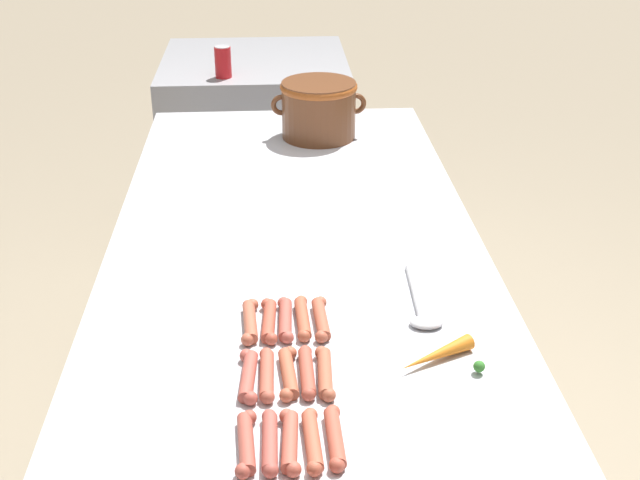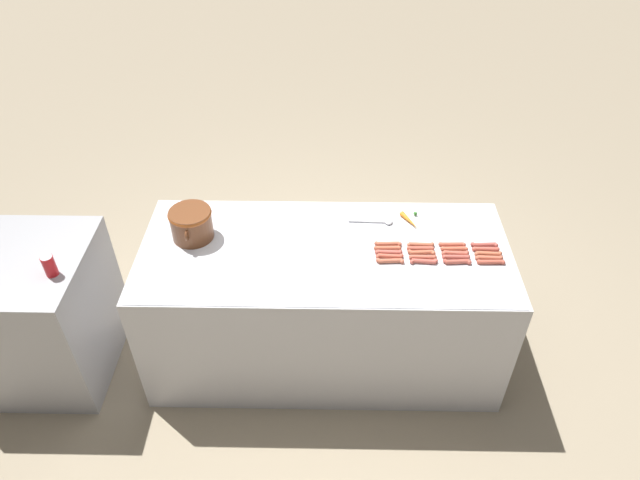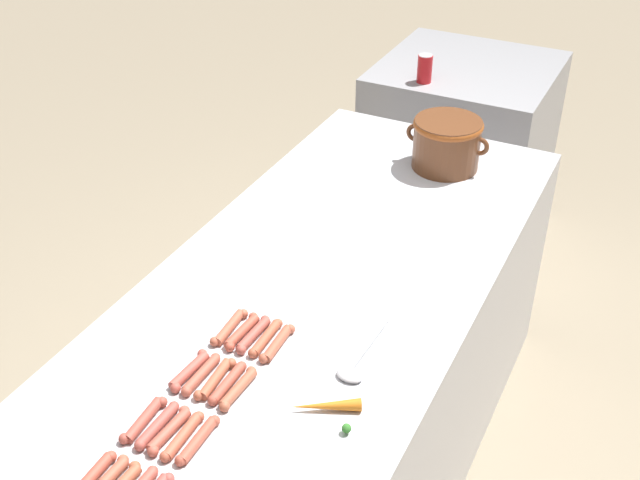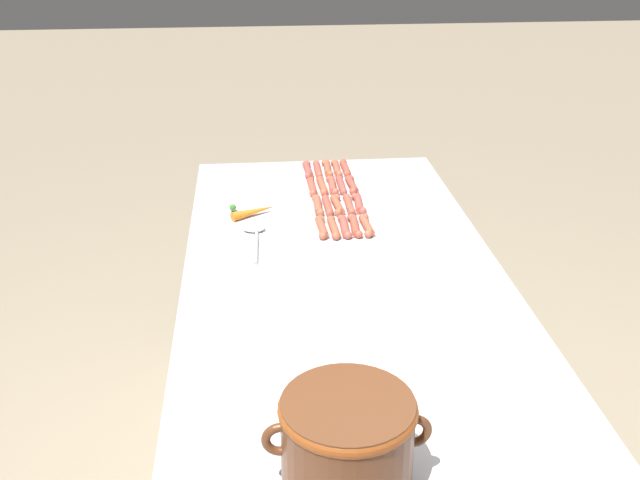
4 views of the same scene
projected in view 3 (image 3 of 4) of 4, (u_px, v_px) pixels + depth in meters
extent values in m
plane|color=gray|center=(325.00, 472.00, 2.84)|extent=(20.00, 20.00, 0.00)
cube|color=#BCBCC1|center=(325.00, 381.00, 2.59)|extent=(0.92, 2.13, 0.89)
cube|color=silver|center=(326.00, 271.00, 2.34)|extent=(0.91, 2.09, 0.00)
cube|color=#A0A0A4|center=(459.00, 151.00, 3.94)|extent=(0.80, 0.79, 0.90)
cylinder|color=#B9503E|center=(91.00, 478.00, 1.69)|extent=(0.03, 0.13, 0.03)
sphere|color=#B9503E|center=(111.00, 457.00, 1.74)|extent=(0.03, 0.03, 0.03)
cylinder|color=#B04F40|center=(144.00, 420.00, 1.83)|extent=(0.03, 0.13, 0.03)
sphere|color=#B04F40|center=(124.00, 439.00, 1.78)|extent=(0.03, 0.03, 0.03)
sphere|color=#B04F40|center=(162.00, 402.00, 1.88)|extent=(0.03, 0.03, 0.03)
cylinder|color=#BC5245|center=(189.00, 371.00, 1.97)|extent=(0.04, 0.13, 0.03)
sphere|color=#BC5245|center=(175.00, 388.00, 1.92)|extent=(0.03, 0.03, 0.03)
sphere|color=#BC5245|center=(202.00, 354.00, 2.02)|extent=(0.03, 0.03, 0.03)
cylinder|color=#B95D44|center=(229.00, 327.00, 2.11)|extent=(0.03, 0.13, 0.03)
sphere|color=#B95D44|center=(215.00, 341.00, 2.06)|extent=(0.03, 0.03, 0.03)
sphere|color=#B95D44|center=(244.00, 314.00, 2.15)|extent=(0.03, 0.03, 0.03)
sphere|color=#B65B43|center=(123.00, 460.00, 1.73)|extent=(0.03, 0.03, 0.03)
cylinder|color=#B05045|center=(157.00, 426.00, 1.82)|extent=(0.03, 0.13, 0.03)
sphere|color=#B05045|center=(140.00, 445.00, 1.77)|extent=(0.03, 0.03, 0.03)
sphere|color=#B05045|center=(174.00, 407.00, 1.86)|extent=(0.03, 0.03, 0.03)
cylinder|color=#B35643|center=(201.00, 374.00, 1.96)|extent=(0.03, 0.13, 0.03)
sphere|color=#B35643|center=(186.00, 392.00, 1.91)|extent=(0.03, 0.03, 0.03)
sphere|color=#B35643|center=(215.00, 358.00, 2.01)|extent=(0.03, 0.03, 0.03)
cylinder|color=#B8513D|center=(242.00, 332.00, 2.09)|extent=(0.03, 0.13, 0.03)
sphere|color=#B8513D|center=(230.00, 347.00, 2.04)|extent=(0.03, 0.03, 0.03)
sphere|color=#B8513D|center=(253.00, 317.00, 2.14)|extent=(0.03, 0.03, 0.03)
sphere|color=#B75C3F|center=(135.00, 467.00, 1.72)|extent=(0.03, 0.03, 0.03)
cylinder|color=#B95744|center=(169.00, 431.00, 1.80)|extent=(0.03, 0.13, 0.03)
sphere|color=#B95744|center=(153.00, 451.00, 1.75)|extent=(0.03, 0.03, 0.03)
sphere|color=#B95744|center=(184.00, 411.00, 1.85)|extent=(0.03, 0.03, 0.03)
cylinder|color=#B85C40|center=(215.00, 379.00, 1.94)|extent=(0.04, 0.13, 0.03)
sphere|color=#B85C40|center=(199.00, 395.00, 1.90)|extent=(0.03, 0.03, 0.03)
sphere|color=#B85C40|center=(231.00, 363.00, 1.99)|extent=(0.03, 0.03, 0.03)
cylinder|color=#B25346|center=(253.00, 335.00, 2.08)|extent=(0.03, 0.13, 0.03)
sphere|color=#B25346|center=(241.00, 350.00, 2.03)|extent=(0.03, 0.03, 0.03)
sphere|color=#B25346|center=(265.00, 320.00, 2.13)|extent=(0.03, 0.03, 0.03)
sphere|color=#B65243|center=(153.00, 472.00, 1.70)|extent=(0.03, 0.03, 0.03)
cylinder|color=#BD5A41|center=(182.00, 436.00, 1.79)|extent=(0.03, 0.13, 0.03)
sphere|color=#BD5A41|center=(164.00, 456.00, 1.74)|extent=(0.03, 0.03, 0.03)
sphere|color=#BD5A41|center=(199.00, 417.00, 1.84)|extent=(0.03, 0.03, 0.03)
cylinder|color=#B3513F|center=(227.00, 383.00, 1.93)|extent=(0.03, 0.13, 0.03)
sphere|color=#B3513F|center=(212.00, 400.00, 1.88)|extent=(0.03, 0.03, 0.03)
sphere|color=#B3513F|center=(242.00, 366.00, 1.98)|extent=(0.03, 0.03, 0.03)
cylinder|color=#B5593E|center=(265.00, 338.00, 2.07)|extent=(0.03, 0.13, 0.03)
sphere|color=#B5593E|center=(251.00, 352.00, 2.02)|extent=(0.03, 0.03, 0.03)
sphere|color=#B5593E|center=(278.00, 323.00, 2.12)|extent=(0.03, 0.03, 0.03)
sphere|color=#B04F45|center=(169.00, 479.00, 1.69)|extent=(0.03, 0.03, 0.03)
cylinder|color=#B9533E|center=(198.00, 440.00, 1.78)|extent=(0.03, 0.13, 0.03)
sphere|color=#B9533E|center=(180.00, 460.00, 1.73)|extent=(0.03, 0.03, 0.03)
sphere|color=#B9533E|center=(215.00, 421.00, 1.83)|extent=(0.03, 0.03, 0.03)
cylinder|color=#B15C41|center=(238.00, 389.00, 1.91)|extent=(0.03, 0.13, 0.03)
sphere|color=#B15C41|center=(225.00, 407.00, 1.87)|extent=(0.03, 0.03, 0.03)
sphere|color=#B15C41|center=(251.00, 371.00, 1.96)|extent=(0.03, 0.03, 0.03)
cylinder|color=#B65940|center=(277.00, 343.00, 2.05)|extent=(0.03, 0.13, 0.03)
sphere|color=#B65940|center=(264.00, 358.00, 2.00)|extent=(0.03, 0.03, 0.03)
sphere|color=#B65940|center=(290.00, 329.00, 2.10)|extent=(0.03, 0.03, 0.03)
cylinder|color=brown|center=(446.00, 144.00, 2.83)|extent=(0.24, 0.24, 0.18)
torus|color=#9E4A1B|center=(448.00, 124.00, 2.78)|extent=(0.25, 0.25, 0.03)
torus|color=brown|center=(415.00, 133.00, 2.86)|extent=(0.07, 0.02, 0.07)
torus|color=brown|center=(480.00, 146.00, 2.77)|extent=(0.07, 0.02, 0.07)
cylinder|color=#B7B7BC|center=(369.00, 344.00, 2.06)|extent=(0.02, 0.22, 0.01)
ellipsoid|color=#B7B7BC|center=(350.00, 375.00, 1.96)|extent=(0.07, 0.05, 0.02)
cone|color=orange|center=(325.00, 406.00, 1.86)|extent=(0.16, 0.11, 0.03)
sphere|color=#387F2D|center=(347.00, 428.00, 1.80)|extent=(0.02, 0.02, 0.02)
cylinder|color=red|center=(425.00, 69.00, 3.49)|extent=(0.07, 0.07, 0.12)
cylinder|color=silver|center=(426.00, 55.00, 3.45)|extent=(0.06, 0.06, 0.00)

